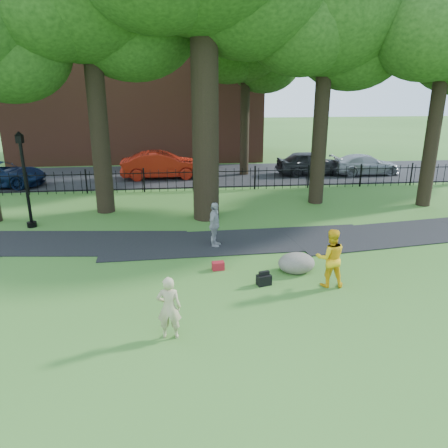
{
  "coord_description": "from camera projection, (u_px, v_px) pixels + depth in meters",
  "views": [
    {
      "loc": [
        -1.15,
        -11.13,
        5.71
      ],
      "look_at": [
        0.24,
        2.0,
        1.35
      ],
      "focal_mm": 35.0,
      "sensor_mm": 36.0,
      "label": 1
    }
  ],
  "objects": [
    {
      "name": "woman",
      "position": [
        169.0,
        308.0,
        9.97
      ],
      "size": [
        0.58,
        0.4,
        1.53
      ],
      "primitive_type": "imported",
      "rotation": [
        0.0,
        0.0,
        3.08
      ],
      "color": "tan",
      "rests_on": "ground"
    },
    {
      "name": "man",
      "position": [
        330.0,
        258.0,
        12.5
      ],
      "size": [
        0.91,
        0.74,
        1.74
      ],
      "primitive_type": "imported",
      "rotation": [
        0.0,
        0.0,
        3.04
      ],
      "color": "yellow",
      "rests_on": "ground"
    },
    {
      "name": "backpack",
      "position": [
        264.0,
        280.0,
        12.77
      ],
      "size": [
        0.46,
        0.35,
        0.31
      ],
      "primitive_type": "cube",
      "rotation": [
        0.0,
        0.0,
        0.25
      ],
      "color": "black",
      "rests_on": "ground"
    },
    {
      "name": "street",
      "position": [
        197.0,
        175.0,
        27.52
      ],
      "size": [
        80.0,
        7.0,
        0.02
      ],
      "primitive_type": "cube",
      "color": "black",
      "rests_on": "ground"
    },
    {
      "name": "iron_fence",
      "position": [
        200.0,
        180.0,
        23.56
      ],
      "size": [
        44.0,
        0.04,
        1.2
      ],
      "color": "black",
      "rests_on": "ground"
    },
    {
      "name": "pedestrian",
      "position": [
        215.0,
        225.0,
        15.51
      ],
      "size": [
        0.71,
        1.04,
        1.64
      ],
      "primitive_type": "imported",
      "rotation": [
        0.0,
        0.0,
        1.21
      ],
      "color": "#9A999E",
      "rests_on": "ground"
    },
    {
      "name": "boulder",
      "position": [
        297.0,
        261.0,
        13.61
      ],
      "size": [
        1.33,
        1.12,
        0.67
      ],
      "primitive_type": "ellipsoid",
      "rotation": [
        0.0,
        0.0,
        0.25
      ],
      "color": "#605B50",
      "rests_on": "ground"
    },
    {
      "name": "grey_car",
      "position": [
        312.0,
        163.0,
        27.51
      ],
      "size": [
        4.45,
        1.89,
        1.5
      ],
      "primitive_type": "imported",
      "rotation": [
        0.0,
        0.0,
        1.6
      ],
      "color": "black",
      "rests_on": "ground"
    },
    {
      "name": "ground",
      "position": [
        223.0,
        291.0,
        12.41
      ],
      "size": [
        120.0,
        120.0,
        0.0
      ],
      "primitive_type": "plane",
      "color": "#366724",
      "rests_on": "ground"
    },
    {
      "name": "silver_car",
      "position": [
        365.0,
        165.0,
        27.63
      ],
      "size": [
        4.43,
        2.0,
        1.26
      ],
      "primitive_type": "imported",
      "rotation": [
        0.0,
        0.0,
        1.62
      ],
      "color": "#97999F",
      "rests_on": "ground"
    },
    {
      "name": "brick_building",
      "position": [
        137.0,
        76.0,
        32.8
      ],
      "size": [
        18.0,
        8.0,
        12.0
      ],
      "primitive_type": "cube",
      "color": "brown",
      "rests_on": "ground"
    },
    {
      "name": "lamppost",
      "position": [
        26.0,
        182.0,
        17.28
      ],
      "size": [
        0.38,
        0.38,
        3.87
      ],
      "rotation": [
        0.0,
        0.0,
        -0.14
      ],
      "color": "black",
      "rests_on": "ground"
    },
    {
      "name": "red_bag",
      "position": [
        218.0,
        266.0,
        13.8
      ],
      "size": [
        0.4,
        0.27,
        0.26
      ],
      "primitive_type": "cube",
      "rotation": [
        0.0,
        0.0,
        0.09
      ],
      "color": "maroon",
      "rests_on": "ground"
    },
    {
      "name": "red_sedan",
      "position": [
        162.0,
        165.0,
        26.5
      ],
      "size": [
        4.98,
        1.91,
        1.62
      ],
      "primitive_type": "imported",
      "rotation": [
        0.0,
        0.0,
        1.61
      ],
      "color": "#A11A0C",
      "rests_on": "ground"
    },
    {
      "name": "tree_row",
      "position": [
        214.0,
        17.0,
        17.84
      ],
      "size": [
        26.82,
        7.96,
        12.42
      ],
      "color": "black",
      "rests_on": "ground"
    },
    {
      "name": "footpath",
      "position": [
        239.0,
        242.0,
        16.2
      ],
      "size": [
        36.07,
        3.85,
        0.03
      ],
      "primitive_type": "cube",
      "rotation": [
        0.0,
        0.0,
        0.03
      ],
      "color": "black",
      "rests_on": "ground"
    }
  ]
}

